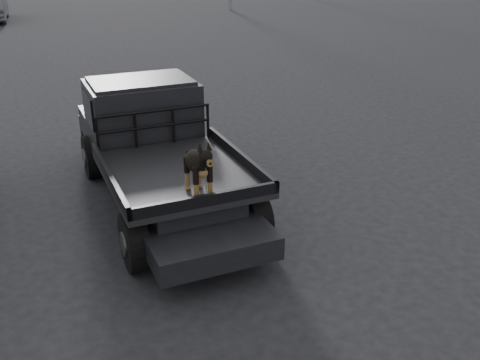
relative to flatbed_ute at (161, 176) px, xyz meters
name	(u,v)px	position (x,y,z in m)	size (l,w,h in m)	color
ground	(202,270)	(-0.08, -2.09, -0.46)	(120.00, 120.00, 0.00)	black
flatbed_ute	(161,176)	(0.00, 0.00, 0.00)	(2.00, 5.40, 0.92)	black
ute_cab	(142,105)	(0.00, 0.95, 0.90)	(1.72, 1.30, 0.88)	black
headache_rack	(155,128)	(0.00, 0.20, 0.74)	(1.80, 0.08, 0.55)	black
dog	(198,167)	(0.02, -1.76, 0.83)	(0.32, 0.60, 0.74)	black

